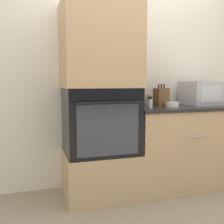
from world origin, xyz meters
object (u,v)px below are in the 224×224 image
wall_oven (100,120)px  condiment_jar_near (147,100)px  microwave (202,93)px  bowl (172,104)px  condiment_jar_far (150,102)px  knife_block (161,97)px  condiment_jar_mid (140,104)px

wall_oven → condiment_jar_near: wall_oven is taller
microwave → bowl: 0.48m
microwave → condiment_jar_far: microwave is taller
knife_block → bowl: bearing=-76.5°
microwave → condiment_jar_near: (-0.61, 0.16, -0.08)m
condiment_jar_near → condiment_jar_far: size_ratio=1.00×
bowl → condiment_jar_near: bearing=118.5°
knife_block → condiment_jar_mid: knife_block is taller
microwave → condiment_jar_mid: (-0.78, -0.04, -0.10)m
knife_block → condiment_jar_mid: bearing=-163.3°
condiment_jar_near → microwave: bearing=-14.8°
knife_block → condiment_jar_far: size_ratio=2.10×
knife_block → condiment_jar_far: 0.31m
microwave → knife_block: size_ratio=1.69×
microwave → condiment_jar_near: microwave is taller
bowl → condiment_jar_mid: condiment_jar_mid is taller
microwave → wall_oven: bearing=-176.6°
microwave → knife_block: (-0.49, 0.05, -0.03)m
condiment_jar_mid → condiment_jar_far: condiment_jar_far is taller
wall_oven → microwave: size_ratio=1.74×
microwave → condiment_jar_far: bearing=-167.9°
condiment_jar_mid → condiment_jar_near: bearing=48.9°
condiment_jar_near → condiment_jar_far: same height
microwave → condiment_jar_mid: size_ratio=5.88×
condiment_jar_near → knife_block: bearing=-44.6°
wall_oven → condiment_jar_mid: wall_oven is taller
microwave → knife_block: 0.50m
condiment_jar_mid → condiment_jar_far: size_ratio=0.60×
knife_block → condiment_jar_mid: (-0.29, -0.09, -0.06)m
knife_block → condiment_jar_near: size_ratio=2.10×
condiment_jar_mid → knife_block: bearing=16.7°
condiment_jar_mid → bowl: bearing=-15.2°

